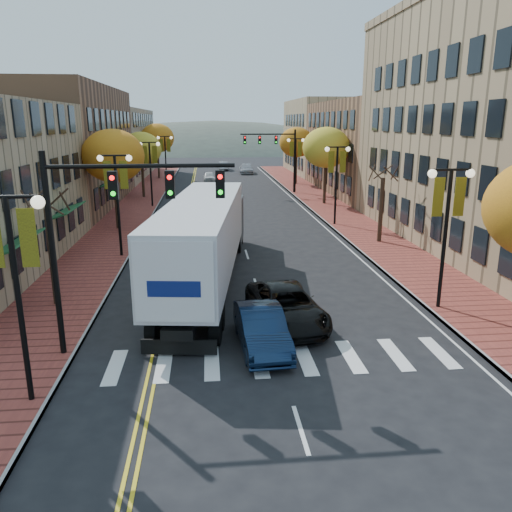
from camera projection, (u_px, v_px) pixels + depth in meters
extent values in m
plane|color=black|center=(289.00, 390.00, 15.12)|extent=(200.00, 200.00, 0.00)
cube|color=brown|center=(134.00, 210.00, 45.47)|extent=(4.00, 85.00, 0.15)
cube|color=brown|center=(328.00, 206.00, 47.16)|extent=(4.00, 85.00, 0.15)
cube|color=brown|center=(49.00, 147.00, 46.66)|extent=(12.00, 24.00, 11.00)
cube|color=#9E8966|center=(103.00, 144.00, 70.87)|extent=(12.00, 26.00, 9.50)
cube|color=brown|center=(392.00, 148.00, 55.88)|extent=(15.00, 24.00, 10.00)
cube|color=#9E8966|center=(341.00, 137.00, 76.88)|extent=(15.00, 20.00, 11.00)
cylinder|color=#382619|center=(52.00, 257.00, 21.37)|extent=(0.28, 0.28, 4.20)
cylinder|color=#382619|center=(116.00, 195.00, 36.64)|extent=(0.28, 0.28, 4.90)
ellipsoid|color=orange|center=(113.00, 156.00, 35.90)|extent=(4.48, 4.48, 3.81)
cylinder|color=#382619|center=(143.00, 175.00, 52.06)|extent=(0.28, 0.28, 4.55)
ellipsoid|color=gold|center=(141.00, 149.00, 51.37)|extent=(4.16, 4.16, 3.54)
cylinder|color=#382619|center=(158.00, 160.00, 69.28)|extent=(0.28, 0.28, 5.04)
ellipsoid|color=orange|center=(157.00, 138.00, 68.51)|extent=(4.61, 4.61, 3.92)
cylinder|color=#382619|center=(381.00, 210.00, 32.66)|extent=(0.28, 0.28, 4.20)
cylinder|color=#382619|center=(325.00, 178.00, 47.94)|extent=(0.28, 0.28, 4.90)
ellipsoid|color=gold|center=(326.00, 147.00, 47.19)|extent=(4.48, 4.48, 3.81)
cylinder|color=#382619|center=(296.00, 165.00, 63.32)|extent=(0.28, 0.28, 4.76)
ellipsoid|color=orange|center=(296.00, 142.00, 62.60)|extent=(4.35, 4.35, 3.70)
cylinder|color=black|center=(19.00, 306.00, 13.63)|extent=(0.16, 0.16, 6.00)
cylinder|color=black|center=(5.00, 197.00, 12.84)|extent=(1.60, 0.10, 0.10)
sphere|color=#FFF2CC|center=(38.00, 202.00, 12.96)|extent=(0.36, 0.36, 0.36)
cube|color=#ACA416|center=(28.00, 238.00, 13.17)|extent=(0.45, 0.03, 1.60)
cylinder|color=black|center=(118.00, 208.00, 29.00)|extent=(0.16, 0.16, 6.00)
cylinder|color=black|center=(114.00, 155.00, 28.21)|extent=(1.60, 0.10, 0.10)
sphere|color=#FFF2CC|center=(100.00, 158.00, 28.17)|extent=(0.36, 0.36, 0.36)
sphere|color=#FFF2CC|center=(129.00, 158.00, 28.32)|extent=(0.36, 0.36, 0.36)
cube|color=#ACA416|center=(108.00, 175.00, 28.46)|extent=(0.45, 0.03, 1.60)
cube|color=#ACA416|center=(124.00, 175.00, 28.54)|extent=(0.45, 0.03, 1.60)
cylinder|color=black|center=(151.00, 175.00, 46.29)|extent=(0.16, 0.16, 6.00)
cylinder|color=black|center=(149.00, 142.00, 45.50)|extent=(1.60, 0.10, 0.10)
sphere|color=#FFF2CC|center=(140.00, 144.00, 45.46)|extent=(0.36, 0.36, 0.36)
sphere|color=#FFF2CC|center=(158.00, 144.00, 45.61)|extent=(0.36, 0.36, 0.36)
cube|color=#ACA416|center=(145.00, 155.00, 45.75)|extent=(0.45, 0.03, 1.60)
cube|color=#ACA416|center=(155.00, 155.00, 45.83)|extent=(0.45, 0.03, 1.60)
cylinder|color=black|center=(166.00, 161.00, 63.57)|extent=(0.16, 0.16, 6.00)
cylinder|color=black|center=(165.00, 136.00, 62.79)|extent=(1.60, 0.10, 0.10)
sphere|color=#FFF2CC|center=(158.00, 138.00, 62.75)|extent=(0.36, 0.36, 0.36)
sphere|color=#FFF2CC|center=(171.00, 138.00, 62.90)|extent=(0.36, 0.36, 0.36)
cube|color=#ACA416|center=(161.00, 145.00, 63.03)|extent=(0.45, 0.03, 1.60)
cube|color=#ACA416|center=(169.00, 145.00, 63.12)|extent=(0.45, 0.03, 1.60)
cylinder|color=black|center=(444.00, 242.00, 20.80)|extent=(0.16, 0.16, 6.00)
cylinder|color=black|center=(452.00, 170.00, 20.01)|extent=(1.60, 0.10, 0.10)
sphere|color=#FFF2CC|center=(432.00, 174.00, 19.98)|extent=(0.36, 0.36, 0.36)
sphere|color=#FFF2CC|center=(470.00, 173.00, 20.13)|extent=(0.36, 0.36, 0.36)
cube|color=#ACA416|center=(438.00, 197.00, 20.26)|extent=(0.45, 0.03, 1.60)
cube|color=#ACA416|center=(460.00, 197.00, 20.34)|extent=(0.45, 0.03, 1.60)
cylinder|color=black|center=(336.00, 187.00, 38.09)|extent=(0.16, 0.16, 6.00)
cylinder|color=black|center=(338.00, 147.00, 37.30)|extent=(1.60, 0.10, 0.10)
sphere|color=#FFF2CC|center=(327.00, 149.00, 37.26)|extent=(0.36, 0.36, 0.36)
sphere|color=#FFF2CC|center=(348.00, 149.00, 37.41)|extent=(0.36, 0.36, 0.36)
cube|color=#ACA416|center=(331.00, 162.00, 37.55)|extent=(0.45, 0.03, 1.60)
cube|color=#ACA416|center=(343.00, 162.00, 37.63)|extent=(0.45, 0.03, 1.60)
cylinder|color=black|center=(295.00, 166.00, 55.38)|extent=(0.16, 0.16, 6.00)
cylinder|color=black|center=(296.00, 139.00, 54.59)|extent=(1.60, 0.10, 0.10)
sphere|color=#FFF2CC|center=(289.00, 140.00, 54.55)|extent=(0.36, 0.36, 0.36)
sphere|color=#FFF2CC|center=(303.00, 140.00, 54.70)|extent=(0.36, 0.36, 0.36)
cube|color=#ACA416|center=(292.00, 149.00, 54.84)|extent=(0.45, 0.03, 1.60)
cube|color=#ACA416|center=(300.00, 149.00, 54.92)|extent=(0.45, 0.03, 1.60)
cylinder|color=black|center=(53.00, 259.00, 16.39)|extent=(0.20, 0.20, 7.00)
cylinder|color=black|center=(141.00, 166.00, 15.88)|extent=(6.00, 0.14, 0.14)
cube|color=black|center=(113.00, 185.00, 15.96)|extent=(0.30, 0.25, 0.90)
sphere|color=#FF0C0C|center=(112.00, 178.00, 15.76)|extent=(0.16, 0.16, 0.16)
cube|color=black|center=(170.00, 185.00, 16.12)|extent=(0.30, 0.25, 0.90)
sphere|color=#FF0C0C|center=(169.00, 177.00, 15.92)|extent=(0.16, 0.16, 0.16)
cube|color=black|center=(220.00, 184.00, 16.28)|extent=(0.30, 0.25, 0.90)
sphere|color=#FF0C0C|center=(220.00, 177.00, 16.08)|extent=(0.16, 0.16, 0.16)
cylinder|color=black|center=(295.00, 162.00, 55.24)|extent=(0.20, 0.20, 7.00)
cylinder|color=black|center=(268.00, 134.00, 54.17)|extent=(6.00, 0.14, 0.14)
cube|color=black|center=(276.00, 140.00, 54.41)|extent=(0.30, 0.25, 0.90)
sphere|color=#FF0C0C|center=(276.00, 137.00, 54.21)|extent=(0.16, 0.16, 0.16)
cube|color=black|center=(260.00, 140.00, 54.24)|extent=(0.30, 0.25, 0.90)
sphere|color=#FF0C0C|center=(260.00, 138.00, 54.04)|extent=(0.16, 0.16, 0.16)
cube|color=black|center=(245.00, 140.00, 54.09)|extent=(0.30, 0.25, 0.90)
sphere|color=#FF0C0C|center=(245.00, 138.00, 53.89)|extent=(0.16, 0.16, 0.16)
cube|color=black|center=(204.00, 273.00, 23.53)|extent=(2.84, 14.25, 0.38)
cube|color=silver|center=(202.00, 234.00, 23.03)|extent=(4.57, 14.47, 3.06)
cube|color=black|center=(221.00, 220.00, 31.75)|extent=(3.12, 3.59, 2.74)
cylinder|color=black|center=(153.00, 329.00, 18.17)|extent=(0.51, 1.13, 1.09)
cylinder|color=black|center=(215.00, 330.00, 18.12)|extent=(0.51, 1.13, 1.09)
cylinder|color=black|center=(160.00, 316.00, 19.44)|extent=(0.51, 1.13, 1.09)
cylinder|color=black|center=(219.00, 316.00, 19.38)|extent=(0.51, 1.13, 1.09)
cylinder|color=black|center=(201.00, 244.00, 30.84)|extent=(0.51, 1.13, 1.09)
cylinder|color=black|center=(238.00, 244.00, 30.78)|extent=(0.51, 1.13, 1.09)
cylinder|color=black|center=(205.00, 235.00, 33.17)|extent=(0.51, 1.13, 1.09)
cylinder|color=black|center=(240.00, 235.00, 33.11)|extent=(0.51, 1.13, 1.09)
imported|color=#0D1C36|center=(262.00, 329.00, 17.79)|extent=(1.83, 4.51, 1.46)
imported|color=black|center=(286.00, 306.00, 19.92)|extent=(3.10, 5.59, 1.48)
imported|color=silver|center=(209.00, 177.00, 67.00)|extent=(1.62, 3.83, 1.29)
imported|color=#98989F|center=(246.00, 169.00, 77.14)|extent=(2.33, 5.18, 1.47)
imported|color=#A09EA6|center=(224.00, 166.00, 82.43)|extent=(1.85, 4.48, 1.44)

